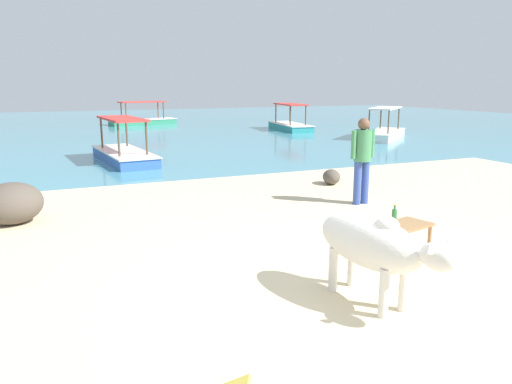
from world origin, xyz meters
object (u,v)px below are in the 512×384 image
low_bench_table (403,229)px  boat_green (143,120)px  bottle (394,217)px  cow (372,243)px  boat_white (384,132)px  boat_blue (124,152)px  boat_teal (290,124)px  person_standing (362,154)px

low_bench_table → boat_green: boat_green is taller
bottle → cow: bearing=-137.3°
bottle → boat_white: boat_white is taller
cow → boat_green: boat_green is taller
boat_blue → boat_teal: size_ratio=1.00×
boat_blue → bottle: bearing=5.6°
cow → bottle: size_ratio=5.88×
person_standing → cow: bearing=-35.3°
person_standing → boat_green: (-0.27, 20.44, -0.70)m
person_standing → boat_teal: size_ratio=0.43×
cow → low_bench_table: (1.26, 1.02, -0.28)m
bottle → boat_blue: (-1.95, 9.89, -0.30)m
boat_green → low_bench_table: bearing=77.4°
boat_white → boat_teal: size_ratio=0.93×
cow → person_standing: size_ratio=1.07×
bottle → boat_blue: 10.08m
boat_green → boat_white: same height
bottle → person_standing: bearing=62.9°
boat_green → person_standing: bearing=80.4°
boat_white → boat_teal: bearing=69.2°
person_standing → low_bench_table: bearing=-25.7°
boat_teal → bottle: bearing=-16.0°
bottle → person_standing: (1.35, 2.65, 0.40)m
boat_teal → boat_blue: bearing=-45.2°
boat_blue → boat_white: (10.97, 2.09, 0.00)m
low_bench_table → boat_teal: 18.38m
boat_blue → boat_teal: (9.14, 7.12, 0.00)m
bottle → boat_blue: bearing=101.1°
cow → boat_white: boat_white is taller
cow → boat_blue: bearing=175.8°
boat_white → bottle: bearing=-167.8°
bottle → boat_green: boat_green is taller
bottle → boat_blue: size_ratio=0.08×
person_standing → boat_blue: person_standing is taller
boat_blue → boat_green: bearing=161.5°
bottle → person_standing: person_standing is taller
boat_blue → boat_teal: 11.59m
low_bench_table → boat_green: (0.91, 23.07, -0.11)m
person_standing → boat_blue: bearing=-157.1°
boat_green → boat_teal: size_ratio=1.01×
low_bench_table → boat_teal: bearing=53.8°
boat_green → boat_teal: same height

